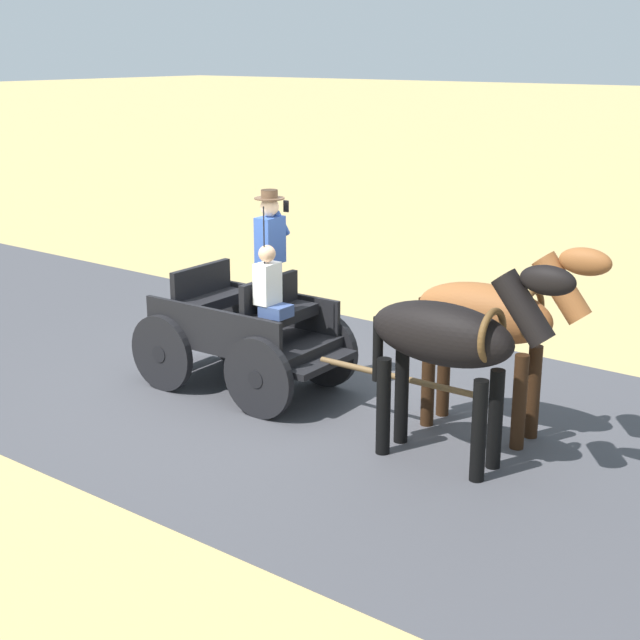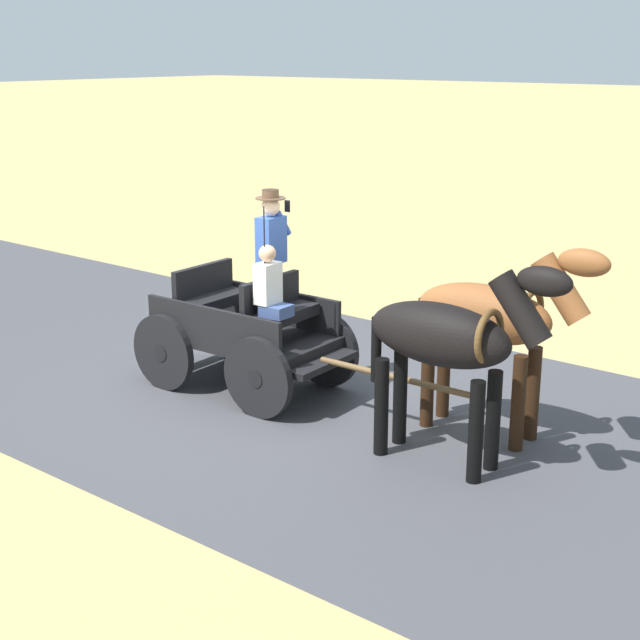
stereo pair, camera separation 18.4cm
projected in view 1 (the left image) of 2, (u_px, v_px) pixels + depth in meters
The scene contains 5 objects.
ground_plane at pixel (260, 386), 11.67m from camera, with size 200.00×200.00×0.00m, color tan.
road_surface at pixel (260, 385), 11.67m from camera, with size 6.45×160.00×0.01m, color #424247.
horse_drawn_carriage at pixel (248, 326), 11.33m from camera, with size 1.48×4.51×2.50m.
horse_near_side at pixel (493, 318), 9.85m from camera, with size 0.61×2.13×2.21m.
horse_off_side at pixel (451, 340), 9.12m from camera, with size 0.61×2.13×2.21m.
Camera 1 is at (8.22, 7.29, 4.09)m, focal length 51.85 mm.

